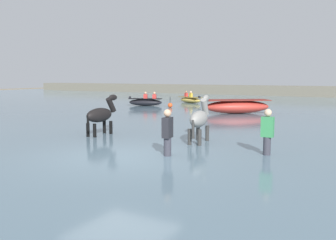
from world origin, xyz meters
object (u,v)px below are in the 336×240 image
(channel_buoy, at_px, (170,105))
(horse_trailing_grey, at_px, (199,120))
(boat_distant_east, at_px, (190,100))
(boat_mid_outer, at_px, (146,102))
(horse_lead_black, at_px, (101,116))
(person_onlooker_right, at_px, (267,137))
(boat_near_starboard, at_px, (237,106))
(person_onlooker_left, at_px, (167,138))

(channel_buoy, bearing_deg, horse_trailing_grey, -55.89)
(boat_distant_east, height_order, boat_mid_outer, boat_mid_outer)
(horse_lead_black, height_order, person_onlooker_right, horse_lead_black)
(boat_near_starboard, distance_m, person_onlooker_left, 12.02)
(horse_trailing_grey, xyz_separation_m, boat_distant_east, (-8.36, 15.80, -0.46))
(horse_lead_black, height_order, channel_buoy, horse_lead_black)
(boat_near_starboard, bearing_deg, boat_distant_east, 134.53)
(person_onlooker_right, bearing_deg, boat_mid_outer, 134.73)
(horse_trailing_grey, bearing_deg, person_onlooker_right, -18.75)
(person_onlooker_right, bearing_deg, horse_lead_black, 176.43)
(boat_mid_outer, xyz_separation_m, boat_near_starboard, (7.52, -1.88, 0.11))
(horse_lead_black, relative_size, boat_near_starboard, 0.48)
(boat_distant_east, height_order, person_onlooker_right, person_onlooker_right)
(person_onlooker_right, bearing_deg, horse_trailing_grey, 161.25)
(person_onlooker_left, bearing_deg, boat_near_starboard, 101.22)
(person_onlooker_left, distance_m, person_onlooker_right, 2.67)
(horse_lead_black, bearing_deg, boat_near_starboard, 81.36)
(boat_mid_outer, distance_m, person_onlooker_right, 17.19)
(horse_trailing_grey, height_order, boat_near_starboard, horse_trailing_grey)
(horse_trailing_grey, bearing_deg, boat_distant_east, 117.88)
(boat_mid_outer, relative_size, channel_buoy, 3.45)
(boat_near_starboard, xyz_separation_m, person_onlooker_right, (4.57, -10.34, 0.09))
(channel_buoy, bearing_deg, person_onlooker_right, -50.17)
(boat_distant_east, distance_m, boat_near_starboard, 8.80)
(boat_near_starboard, xyz_separation_m, channel_buoy, (-5.20, 1.38, -0.22))
(boat_mid_outer, relative_size, person_onlooker_right, 1.57)
(horse_lead_black, xyz_separation_m, person_onlooker_right, (6.09, -0.38, -0.21))
(boat_distant_east, bearing_deg, boat_near_starboard, -45.47)
(boat_distant_east, relative_size, person_onlooker_right, 1.56)
(boat_distant_east, bearing_deg, horse_lead_black, -73.99)
(boat_mid_outer, relative_size, boat_near_starboard, 0.68)
(horse_trailing_grey, distance_m, boat_mid_outer, 14.98)
(horse_trailing_grey, height_order, person_onlooker_right, horse_trailing_grey)
(horse_lead_black, xyz_separation_m, person_onlooker_left, (3.85, -1.83, -0.21))
(horse_trailing_grey, relative_size, boat_mid_outer, 0.73)
(horse_lead_black, distance_m, horse_trailing_grey, 3.73)
(boat_distant_east, bearing_deg, boat_mid_outer, -107.06)
(boat_mid_outer, distance_m, person_onlooker_left, 16.85)
(boat_near_starboard, relative_size, person_onlooker_right, 2.32)
(horse_lead_black, height_order, boat_distant_east, horse_lead_black)
(horse_lead_black, xyz_separation_m, boat_distant_east, (-4.66, 16.23, -0.43))
(horse_lead_black, distance_m, boat_mid_outer, 13.28)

